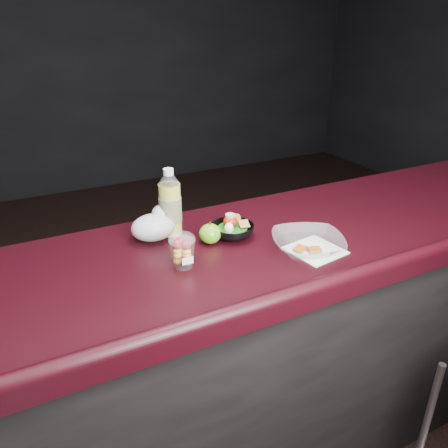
# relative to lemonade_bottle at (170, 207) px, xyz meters

# --- Properties ---
(counter) EXTENTS (4.06, 0.71, 1.02)m
(counter) POSITION_rel_lemonade_bottle_xyz_m (0.16, -0.19, -0.61)
(counter) COLOR black
(counter) RESTS_ON ground
(lemonade_bottle) EXTENTS (0.08, 0.08, 0.24)m
(lemonade_bottle) POSITION_rel_lemonade_bottle_xyz_m (0.00, 0.00, 0.00)
(lemonade_bottle) COLOR #CFD035
(lemonade_bottle) RESTS_ON counter
(fruit_cup) EXTENTS (0.08, 0.08, 0.12)m
(fruit_cup) POSITION_rel_lemonade_bottle_xyz_m (-0.05, -0.24, -0.04)
(fruit_cup) COLOR white
(fruit_cup) RESTS_ON counter
(green_apple) EXTENTS (0.08, 0.08, 0.08)m
(green_apple) POSITION_rel_lemonade_bottle_xyz_m (0.09, -0.13, -0.07)
(green_apple) COLOR #339311
(green_apple) RESTS_ON counter
(plastic_bag) EXTENTS (0.15, 0.13, 0.11)m
(plastic_bag) POSITION_rel_lemonade_bottle_xyz_m (-0.07, -0.01, -0.05)
(plastic_bag) COLOR silver
(plastic_bag) RESTS_ON counter
(snack_bowl) EXTENTS (0.17, 0.17, 0.08)m
(snack_bowl) POSITION_rel_lemonade_bottle_xyz_m (0.18, -0.13, -0.07)
(snack_bowl) COLOR black
(snack_bowl) RESTS_ON counter
(takeout_bowl) EXTENTS (0.31, 0.31, 0.06)m
(takeout_bowl) POSITION_rel_lemonade_bottle_xyz_m (0.35, -0.34, -0.07)
(takeout_bowl) COLOR silver
(takeout_bowl) RESTS_ON counter
(paper_napkin) EXTENTS (0.18, 0.18, 0.00)m
(paper_napkin) POSITION_rel_lemonade_bottle_xyz_m (0.37, -0.34, -0.10)
(paper_napkin) COLOR white
(paper_napkin) RESTS_ON counter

